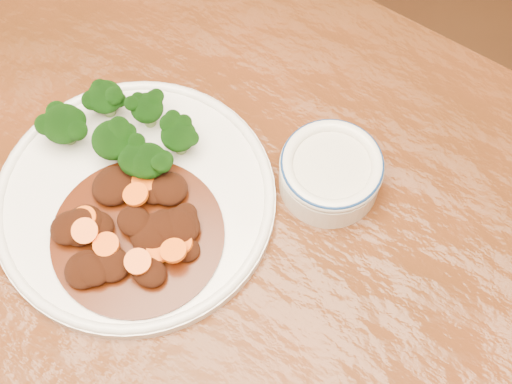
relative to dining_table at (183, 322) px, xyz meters
The scene contains 5 objects.
dining_table is the anchor object (origin of this frame).
dinner_plate 0.15m from the dining_table, 150.34° to the left, with size 0.30×0.30×0.02m.
broccoli_florets 0.22m from the dining_table, 146.63° to the left, with size 0.15×0.11×0.05m.
mince_stew 0.13m from the dining_table, 162.33° to the left, with size 0.18×0.18×0.03m.
dip_bowl 0.23m from the dining_table, 75.65° to the left, with size 0.11×0.11×0.05m.
Camera 1 is at (0.20, -0.14, 1.44)m, focal length 50.00 mm.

